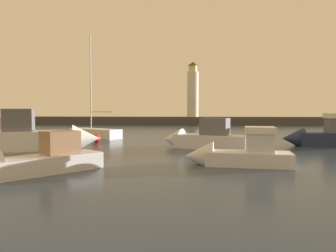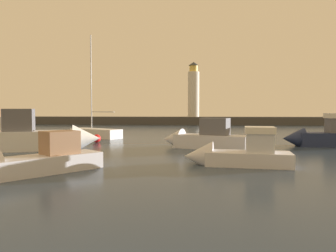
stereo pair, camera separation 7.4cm
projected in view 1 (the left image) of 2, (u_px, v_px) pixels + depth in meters
The scene contains 10 objects.
ground_plane at pixel (175, 137), 36.32m from camera, with size 220.00×220.00×0.00m, color #2D3D51.
breakwater at pixel (183, 121), 69.90m from camera, with size 73.36×4.67×1.70m, color #423F3D.
lighthouse at pixel (193, 91), 69.43m from camera, with size 2.45×2.45×11.93m.
motorboat_0 at pixel (45, 137), 24.91m from camera, with size 8.89×4.94×3.52m.
motorboat_1 at pixel (322, 136), 27.44m from camera, with size 6.77×1.99×3.14m.
motorboat_2 at pixel (233, 154), 17.92m from camera, with size 6.12×2.58×2.64m.
motorboat_3 at pixel (30, 162), 15.25m from camera, with size 5.61×6.15×2.44m.
motorboat_4 at pixel (201, 139), 26.05m from camera, with size 7.47×4.54×2.80m.
sailboat_moored at pixel (95, 133), 35.91m from camera, with size 6.64×5.08×11.58m.
mooring_buoy at pixel (96, 138), 30.51m from camera, with size 0.79×0.79×0.79m, color red.
Camera 1 is at (1.89, -2.43, 3.07)m, focal length 34.10 mm.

